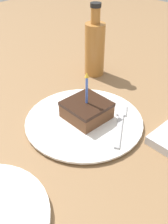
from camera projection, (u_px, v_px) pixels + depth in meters
name	position (u px, v px, depth m)	size (l,w,h in m)	color
ground_plane	(72.00, 131.00, 0.64)	(2.40, 2.40, 0.04)	olive
plate	(84.00, 121.00, 0.63)	(0.28, 0.28, 0.01)	white
cake_slice	(87.00, 110.00, 0.62)	(0.10, 0.10, 0.12)	brown
fork	(120.00, 121.00, 0.62)	(0.14, 0.11, 0.00)	#B2B2B7
bottle	(95.00, 47.00, 0.79)	(0.06, 0.06, 0.22)	#B27233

